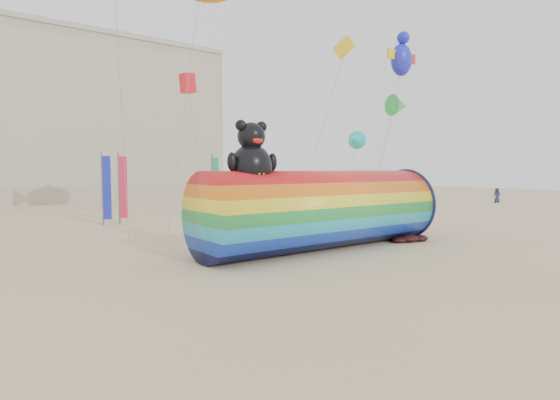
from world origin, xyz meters
TOP-DOWN VIEW (x-y plane):
  - ground at (0.00, 0.00)m, footprint 160.00×160.00m
  - windsock_assembly at (1.96, -0.09)m, footprint 13.38×4.08m
  - kite_handler at (7.43, 0.39)m, footprint 0.81×0.77m
  - fabric_bundle at (7.23, -1.47)m, footprint 2.62×1.35m
  - festival_banners at (-0.92, 15.88)m, footprint 9.13×0.54m
  - flying_kites at (2.47, 6.99)m, footprint 30.46×12.02m

SIDE VIEW (x-z plane):
  - ground at x=0.00m, z-range 0.00..0.00m
  - fabric_bundle at x=7.23m, z-range -0.03..0.37m
  - kite_handler at x=7.43m, z-range 0.00..1.86m
  - windsock_assembly at x=1.96m, z-range -1.04..5.13m
  - festival_banners at x=-0.92m, z-range 0.04..5.24m
  - flying_kites at x=2.47m, z-range 7.50..18.77m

